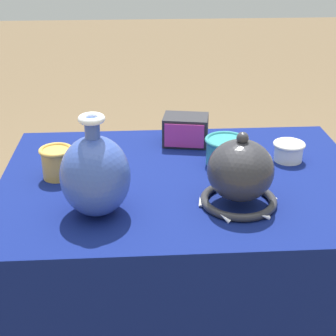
# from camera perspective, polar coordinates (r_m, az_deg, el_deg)

# --- Properties ---
(display_table) EXTENTS (1.10, 0.79, 0.71)m
(display_table) POSITION_cam_1_polar(r_m,az_deg,el_deg) (1.56, 1.81, -3.86)
(display_table) COLOR olive
(display_table) RESTS_ON ground_plane
(vase_tall_bulbous) EXTENTS (0.18, 0.18, 0.27)m
(vase_tall_bulbous) POSITION_cam_1_polar(r_m,az_deg,el_deg) (1.32, -8.06, -0.79)
(vase_tall_bulbous) COLOR #3851A8
(vase_tall_bulbous) RESTS_ON display_table
(vase_dome_bell) EXTENTS (0.22, 0.21, 0.21)m
(vase_dome_bell) POSITION_cam_1_polar(r_m,az_deg,el_deg) (1.37, 7.99, -0.77)
(vase_dome_bell) COLOR #2D2D33
(vase_dome_bell) RESTS_ON display_table
(mosaic_tile_box) EXTENTS (0.17, 0.13, 0.10)m
(mosaic_tile_box) POSITION_cam_1_polar(r_m,az_deg,el_deg) (1.76, 1.96, 4.22)
(mosaic_tile_box) COLOR #232328
(mosaic_tile_box) RESTS_ON display_table
(cup_wide_ivory) EXTENTS (0.10, 0.10, 0.06)m
(cup_wide_ivory) POSITION_cam_1_polar(r_m,az_deg,el_deg) (1.68, 13.22, 1.90)
(cup_wide_ivory) COLOR white
(cup_wide_ivory) RESTS_ON display_table
(cup_wide_teal) EXTENTS (0.13, 0.13, 0.09)m
(cup_wide_teal) POSITION_cam_1_polar(r_m,az_deg,el_deg) (1.62, 6.41, 2.00)
(cup_wide_teal) COLOR teal
(cup_wide_teal) RESTS_ON display_table
(cup_wide_ochre) EXTENTS (0.10, 0.10, 0.09)m
(cup_wide_ochre) POSITION_cam_1_polar(r_m,az_deg,el_deg) (1.56, -12.22, 0.69)
(cup_wide_ochre) COLOR gold
(cup_wide_ochre) RESTS_ON display_table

